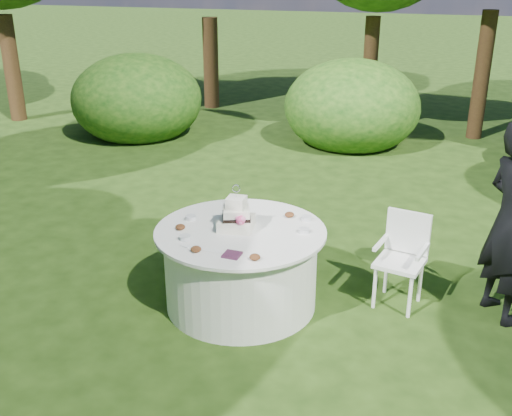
# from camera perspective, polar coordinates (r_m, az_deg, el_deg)

# --- Properties ---
(ground) EXTENTS (80.00, 80.00, 0.00)m
(ground) POSITION_cam_1_polar(r_m,az_deg,el_deg) (5.77, -1.42, -9.06)
(ground) COLOR #1B320D
(ground) RESTS_ON ground
(napkins) EXTENTS (0.14, 0.14, 0.02)m
(napkins) POSITION_cam_1_polar(r_m,az_deg,el_deg) (4.93, -2.30, -4.47)
(napkins) COLOR #4B203B
(napkins) RESTS_ON table
(feather_plume) EXTENTS (0.48, 0.07, 0.01)m
(feather_plume) POSITION_cam_1_polar(r_m,az_deg,el_deg) (5.05, -4.91, -3.92)
(feather_plume) COLOR white
(feather_plume) RESTS_ON table
(table) EXTENTS (1.56, 1.56, 0.77)m
(table) POSITION_cam_1_polar(r_m,az_deg,el_deg) (5.58, -1.46, -5.64)
(table) COLOR white
(table) RESTS_ON ground
(cake) EXTENTS (0.36, 0.36, 0.42)m
(cake) POSITION_cam_1_polar(r_m,az_deg,el_deg) (5.39, -1.87, -0.85)
(cake) COLOR white
(cake) RESTS_ON table
(chair) EXTENTS (0.48, 0.48, 0.89)m
(chair) POSITION_cam_1_polar(r_m,az_deg,el_deg) (5.73, 13.83, -4.09)
(chair) COLOR white
(chair) RESTS_ON ground
(votives) EXTENTS (1.18, 0.88, 0.04)m
(votives) POSITION_cam_1_polar(r_m,az_deg,el_deg) (5.44, -0.87, -1.71)
(votives) COLOR silver
(votives) RESTS_ON table
(petal_cups) EXTENTS (0.93, 1.07, 0.05)m
(petal_cups) POSITION_cam_1_polar(r_m,az_deg,el_deg) (5.23, -2.40, -2.67)
(petal_cups) COLOR #562D16
(petal_cups) RESTS_ON table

